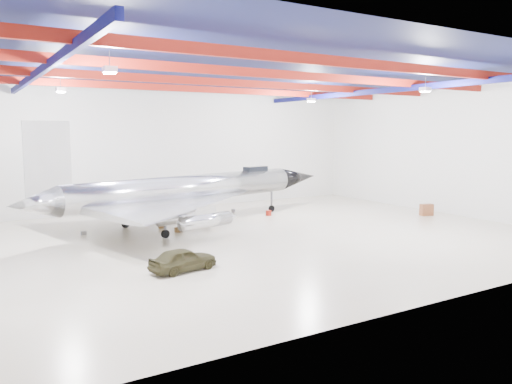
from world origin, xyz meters
TOP-DOWN VIEW (x-y plane):
  - floor at (0.00, 0.00)m, footprint 40.00×40.00m
  - wall_back at (0.00, 15.00)m, footprint 40.00×0.00m
  - wall_right at (20.00, 0.00)m, footprint 0.00×30.00m
  - ceiling at (0.00, 0.00)m, footprint 40.00×40.00m
  - ceiling_structure at (0.00, 0.00)m, footprint 39.50×29.50m
  - jet_aircraft at (-1.22, 6.09)m, footprint 27.64×19.51m
  - jeep at (-6.45, -5.26)m, footprint 3.71×2.03m
  - desk at (17.67, -0.04)m, footprint 1.17×0.82m
  - crate_ply at (-2.89, 4.16)m, footprint 0.55×0.48m
  - toolbox_red at (-3.65, 8.78)m, footprint 0.49×0.44m
  - engine_drum at (-0.39, 4.67)m, footprint 0.54×0.54m
  - parts_bin at (0.21, 7.35)m, footprint 0.74×0.66m
  - crate_small at (-8.85, 6.59)m, footprint 0.38×0.32m
  - tool_chest at (6.26, 6.78)m, footprint 0.64×0.64m
  - oil_barrel at (-3.38, 6.13)m, footprint 0.60×0.53m
  - spares_box at (4.42, 9.65)m, footprint 0.40×0.40m

SIDE VIEW (x-z plane):
  - floor at x=0.00m, z-range 0.00..0.00m
  - crate_small at x=-8.85m, z-range 0.00..0.25m
  - toolbox_red at x=-3.65m, z-range 0.00..0.29m
  - spares_box at x=4.42m, z-range 0.00..0.31m
  - crate_ply at x=-2.89m, z-range 0.00..0.33m
  - oil_barrel at x=-3.38m, z-range 0.00..0.36m
  - engine_drum at x=-0.39m, z-range 0.00..0.38m
  - parts_bin at x=0.21m, z-range 0.00..0.43m
  - tool_chest at x=6.26m, z-range 0.00..0.43m
  - desk at x=17.67m, z-range 0.00..0.98m
  - jeep at x=-6.45m, z-range 0.00..1.20m
  - jet_aircraft at x=-1.22m, z-range -1.32..6.34m
  - wall_back at x=0.00m, z-range -14.50..25.50m
  - wall_right at x=20.00m, z-range -9.50..20.50m
  - ceiling_structure at x=0.00m, z-range 9.79..10.86m
  - ceiling at x=0.00m, z-range 11.00..11.00m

